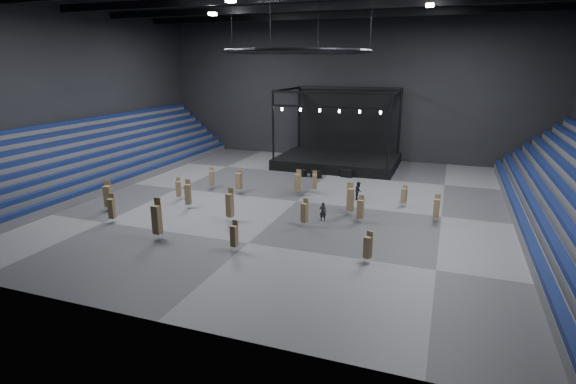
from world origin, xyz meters
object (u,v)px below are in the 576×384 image
(flight_case_left, at_px, (302,173))
(flight_case_mid, at_px, (316,174))
(chair_stack_14, at_px, (360,209))
(chair_stack_5, at_px, (315,181))
(chair_stack_3, at_px, (304,212))
(chair_stack_17, at_px, (188,194))
(chair_stack_12, at_px, (350,199))
(chair_stack_6, at_px, (368,247))
(chair_stack_15, at_px, (437,208))
(chair_stack_16, at_px, (112,208))
(chair_stack_11, at_px, (157,219))
(crew_member, at_px, (359,191))
(flight_case_right, at_px, (347,173))
(chair_stack_4, at_px, (239,181))
(man_center, at_px, (323,212))
(chair_stack_9, at_px, (297,183))
(chair_stack_0, at_px, (108,196))
(stage, at_px, (339,153))
(chair_stack_8, at_px, (404,195))
(chair_stack_2, at_px, (212,178))
(chair_stack_7, at_px, (234,235))
(chair_stack_1, at_px, (230,205))
(chair_stack_13, at_px, (298,182))
(chair_stack_10, at_px, (178,188))

(flight_case_left, bearing_deg, flight_case_mid, -0.15)
(chair_stack_14, bearing_deg, chair_stack_5, 135.64)
(chair_stack_3, bearing_deg, chair_stack_17, -169.63)
(chair_stack_3, xyz_separation_m, chair_stack_12, (2.72, 3.72, 0.27))
(chair_stack_5, height_order, chair_stack_6, chair_stack_5)
(chair_stack_14, distance_m, chair_stack_15, 6.03)
(chair_stack_16, bearing_deg, chair_stack_11, -31.68)
(chair_stack_5, height_order, crew_member, chair_stack_5)
(chair_stack_14, bearing_deg, flight_case_right, 112.81)
(chair_stack_11, height_order, crew_member, chair_stack_11)
(chair_stack_4, distance_m, man_center, 10.94)
(chair_stack_9, bearing_deg, chair_stack_12, -46.05)
(chair_stack_9, height_order, chair_stack_17, chair_stack_17)
(chair_stack_0, xyz_separation_m, chair_stack_12, (19.38, 5.86, 0.04))
(stage, distance_m, chair_stack_17, 22.83)
(chair_stack_8, distance_m, chair_stack_11, 20.77)
(chair_stack_2, height_order, chair_stack_11, chair_stack_11)
(chair_stack_5, xyz_separation_m, chair_stack_7, (-0.97, -15.37, -0.00))
(chair_stack_8, height_order, chair_stack_14, chair_stack_14)
(chair_stack_0, height_order, chair_stack_12, chair_stack_12)
(chair_stack_2, bearing_deg, flight_case_left, 27.56)
(chair_stack_16, height_order, chair_stack_17, chair_stack_17)
(chair_stack_1, height_order, chair_stack_17, chair_stack_1)
(flight_case_left, xyz_separation_m, chair_stack_13, (2.05, -7.37, 0.91))
(chair_stack_4, height_order, chair_stack_14, chair_stack_4)
(flight_case_right, xyz_separation_m, chair_stack_7, (-2.58, -22.38, 0.67))
(chair_stack_0, relative_size, chair_stack_6, 1.29)
(stage, bearing_deg, chair_stack_12, -73.80)
(chair_stack_6, height_order, chair_stack_15, chair_stack_15)
(chair_stack_10, bearing_deg, flight_case_mid, 32.18)
(chair_stack_10, height_order, man_center, chair_stack_10)
(chair_stack_10, distance_m, chair_stack_13, 11.01)
(chair_stack_5, bearing_deg, chair_stack_16, -149.61)
(chair_stack_8, distance_m, chair_stack_15, 4.22)
(chair_stack_5, bearing_deg, chair_stack_2, 175.01)
(chair_stack_5, xyz_separation_m, chair_stack_14, (5.82, -7.06, 0.05))
(chair_stack_8, bearing_deg, flight_case_mid, 154.65)
(chair_stack_2, distance_m, chair_stack_10, 4.57)
(chair_stack_8, xyz_separation_m, chair_stack_14, (-2.77, -5.40, 0.13))
(chair_stack_0, bearing_deg, flight_case_left, 34.90)
(flight_case_mid, distance_m, chair_stack_13, 7.43)
(chair_stack_6, xyz_separation_m, chair_stack_9, (-9.23, 13.39, -0.05))
(chair_stack_17, relative_size, man_center, 1.65)
(chair_stack_2, xyz_separation_m, crew_member, (14.48, 1.34, -0.30))
(chair_stack_10, bearing_deg, chair_stack_9, 11.09)
(chair_stack_9, bearing_deg, chair_stack_17, -141.98)
(chair_stack_14, relative_size, chair_stack_16, 0.94)
(stage, relative_size, chair_stack_13, 5.69)
(chair_stack_11, bearing_deg, flight_case_mid, 76.23)
(flight_case_left, xyz_separation_m, chair_stack_2, (-6.82, -7.91, 0.75))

